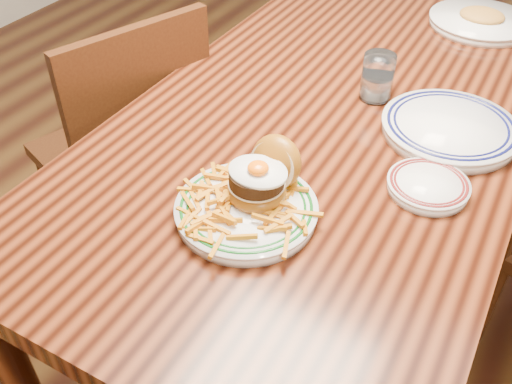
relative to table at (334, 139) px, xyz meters
The scene contains 8 objects.
floor 0.66m from the table, ahead, with size 6.00×6.00×0.00m, color black.
table is the anchor object (origin of this frame).
chair_left 0.62m from the table, behind, with size 0.53×0.53×0.89m.
main_plate 0.42m from the table, 89.64° to the right, with size 0.26×0.27×0.12m.
side_plate 0.34m from the table, 36.17° to the right, with size 0.15×0.15×0.02m.
rear_plate 0.27m from the table, ahead, with size 0.29×0.29×0.03m.
water_glass 0.17m from the table, 52.64° to the left, with size 0.07×0.07×0.11m.
far_plate 0.64m from the table, 72.59° to the left, with size 0.29×0.29×0.05m.
Camera 1 is at (0.38, -1.07, 1.44)m, focal length 40.00 mm.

